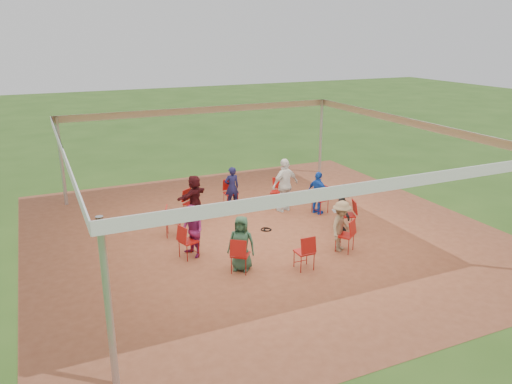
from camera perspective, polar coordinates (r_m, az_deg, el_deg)
name	(u,v)px	position (r m, az deg, el deg)	size (l,w,h in m)	color
ground	(262,233)	(14.64, 0.66, -4.66)	(80.00, 80.00, 0.00)	#30561A
dirt_patch	(262,232)	(14.64, 0.66, -4.64)	(13.00, 13.00, 0.00)	brown
tent	(262,154)	(13.91, 0.70, 4.41)	(10.33, 10.33, 3.00)	#B2B2B7
chair_0	(348,215)	(14.95, 10.42, -2.63)	(0.42, 0.44, 0.90)	#A9130E
chair_1	(320,200)	(16.19, 7.36, -0.86)	(0.42, 0.44, 0.90)	#A9130E
chair_2	(277,192)	(16.83, 2.45, 0.00)	(0.42, 0.44, 0.90)	#A9130E
chair_3	(231,193)	(16.70, -2.91, -0.16)	(0.42, 0.44, 0.90)	#A9130E
chair_4	(192,204)	(15.82, -7.36, -1.32)	(0.42, 0.44, 0.90)	#A9130E
chair_5	(173,221)	(14.44, -9.44, -3.32)	(0.42, 0.44, 0.90)	#A9130E
chair_6	(189,242)	(13.03, -7.70, -5.63)	(0.42, 0.44, 0.90)	#A9130E
chair_7	(240,255)	(12.19, -1.81, -7.17)	(0.42, 0.44, 0.90)	#A9130E
chair_8	(304,252)	(12.38, 5.53, -6.85)	(0.42, 0.44, 0.90)	#A9130E
chair_9	(345,236)	(13.48, 10.13, -4.92)	(0.42, 0.44, 0.90)	#A9130E
person_seated_0	(344,207)	(14.83, 10.03, -1.74)	(0.90, 0.44, 1.39)	black
person_seated_1	(318,193)	(16.03, 7.11, -0.11)	(0.81, 0.42, 1.39)	#1343B4
person_seated_2	(232,187)	(16.51, -2.78, 0.55)	(0.51, 0.33, 1.39)	#15153B
person_seated_3	(194,197)	(15.67, -7.05, -0.53)	(1.29, 0.48, 1.39)	#390D11
person_seated_4	(192,231)	(12.99, -7.31, -4.48)	(0.67, 0.39, 1.39)	#811F5C
person_seated_5	(241,243)	(12.19, -1.68, -5.88)	(0.68, 0.38, 1.39)	#2D523A
person_seated_6	(341,226)	(13.43, 9.70, -3.84)	(0.90, 0.44, 1.39)	#8F7656
standing_person	(285,185)	(16.12, 3.34, 0.80)	(1.03, 0.53, 1.76)	white
cable_coil	(266,229)	(14.81, 1.21, -4.31)	(0.32, 0.32, 0.03)	black
laptop	(339,209)	(14.81, 9.41, -1.94)	(0.34, 0.38, 0.22)	#B7B7BC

